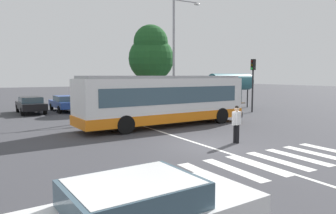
{
  "coord_description": "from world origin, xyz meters",
  "views": [
    {
      "loc": [
        -8.52,
        -10.82,
        3.06
      ],
      "look_at": [
        0.33,
        4.48,
        1.3
      ],
      "focal_mm": 33.67,
      "sensor_mm": 36.0,
      "label": 1
    }
  ],
  "objects_px": {
    "pedestrian_crossing_street": "(237,122)",
    "twin_arm_street_lamp": "(174,42)",
    "parked_car_blue": "(65,102)",
    "bus_stop_shelter": "(231,83)",
    "background_tree_right": "(151,54)",
    "parked_car_teal": "(95,101)",
    "city_transit_bus": "(164,100)",
    "parked_car_black": "(31,104)",
    "parked_car_silver": "(149,99)",
    "foreground_sedan": "(137,214)",
    "parked_car_red": "(126,100)",
    "traffic_light_far_corner": "(253,77)"
  },
  "relations": [
    {
      "from": "foreground_sedan",
      "to": "parked_car_black",
      "type": "height_order",
      "value": "same"
    },
    {
      "from": "parked_car_teal",
      "to": "parked_car_blue",
      "type": "bearing_deg",
      "value": 179.96
    },
    {
      "from": "city_transit_bus",
      "to": "parked_car_red",
      "type": "distance_m",
      "value": 11.17
    },
    {
      "from": "foreground_sedan",
      "to": "parked_car_blue",
      "type": "height_order",
      "value": "same"
    },
    {
      "from": "city_transit_bus",
      "to": "parked_car_black",
      "type": "xyz_separation_m",
      "value": [
        -6.27,
        11.09,
        -0.82
      ]
    },
    {
      "from": "traffic_light_far_corner",
      "to": "bus_stop_shelter",
      "type": "height_order",
      "value": "traffic_light_far_corner"
    },
    {
      "from": "pedestrian_crossing_street",
      "to": "twin_arm_street_lamp",
      "type": "bearing_deg",
      "value": 70.84
    },
    {
      "from": "traffic_light_far_corner",
      "to": "background_tree_right",
      "type": "height_order",
      "value": "background_tree_right"
    },
    {
      "from": "foreground_sedan",
      "to": "parked_car_silver",
      "type": "bearing_deg",
      "value": 62.89
    },
    {
      "from": "city_transit_bus",
      "to": "bus_stop_shelter",
      "type": "relative_size",
      "value": 2.47
    },
    {
      "from": "twin_arm_street_lamp",
      "to": "background_tree_right",
      "type": "distance_m",
      "value": 4.14
    },
    {
      "from": "foreground_sedan",
      "to": "twin_arm_street_lamp",
      "type": "bearing_deg",
      "value": 57.38
    },
    {
      "from": "parked_car_red",
      "to": "parked_car_silver",
      "type": "xyz_separation_m",
      "value": [
        2.58,
        0.17,
        0.0
      ]
    },
    {
      "from": "parked_car_black",
      "to": "parked_car_silver",
      "type": "xyz_separation_m",
      "value": [
        10.83,
        0.04,
        0.0
      ]
    },
    {
      "from": "parked_car_black",
      "to": "twin_arm_street_lamp",
      "type": "height_order",
      "value": "twin_arm_street_lamp"
    },
    {
      "from": "parked_car_silver",
      "to": "background_tree_right",
      "type": "distance_m",
      "value": 4.43
    },
    {
      "from": "pedestrian_crossing_street",
      "to": "foreground_sedan",
      "type": "xyz_separation_m",
      "value": [
        -7.7,
        -6.05,
        -0.2
      ]
    },
    {
      "from": "city_transit_bus",
      "to": "parked_car_silver",
      "type": "distance_m",
      "value": 12.06
    },
    {
      "from": "parked_car_teal",
      "to": "bus_stop_shelter",
      "type": "relative_size",
      "value": 1.03
    },
    {
      "from": "pedestrian_crossing_street",
      "to": "foreground_sedan",
      "type": "relative_size",
      "value": 0.37
    },
    {
      "from": "parked_car_teal",
      "to": "traffic_light_far_corner",
      "type": "height_order",
      "value": "traffic_light_far_corner"
    },
    {
      "from": "bus_stop_shelter",
      "to": "parked_car_red",
      "type": "bearing_deg",
      "value": 149.34
    },
    {
      "from": "parked_car_red",
      "to": "twin_arm_street_lamp",
      "type": "height_order",
      "value": "twin_arm_street_lamp"
    },
    {
      "from": "city_transit_bus",
      "to": "traffic_light_far_corner",
      "type": "height_order",
      "value": "traffic_light_far_corner"
    },
    {
      "from": "parked_car_black",
      "to": "parked_car_teal",
      "type": "relative_size",
      "value": 1.0
    },
    {
      "from": "bus_stop_shelter",
      "to": "background_tree_right",
      "type": "bearing_deg",
      "value": 137.35
    },
    {
      "from": "parked_car_blue",
      "to": "background_tree_right",
      "type": "xyz_separation_m",
      "value": [
        8.3,
        0.0,
        4.42
      ]
    },
    {
      "from": "parked_car_silver",
      "to": "traffic_light_far_corner",
      "type": "xyz_separation_m",
      "value": [
        5.45,
        -8.45,
        2.22
      ]
    },
    {
      "from": "twin_arm_street_lamp",
      "to": "parked_car_black",
      "type": "bearing_deg",
      "value": 160.4
    },
    {
      "from": "background_tree_right",
      "to": "parked_car_silver",
      "type": "bearing_deg",
      "value": -174.2
    },
    {
      "from": "parked_car_teal",
      "to": "parked_car_silver",
      "type": "height_order",
      "value": "same"
    },
    {
      "from": "parked_car_blue",
      "to": "parked_car_red",
      "type": "xyz_separation_m",
      "value": [
        5.5,
        -0.19,
        0.0
      ]
    },
    {
      "from": "background_tree_right",
      "to": "city_transit_bus",
      "type": "bearing_deg",
      "value": -113.23
    },
    {
      "from": "city_transit_bus",
      "to": "foreground_sedan",
      "type": "height_order",
      "value": "city_transit_bus"
    },
    {
      "from": "foreground_sedan",
      "to": "background_tree_right",
      "type": "distance_m",
      "value": 26.5
    },
    {
      "from": "parked_car_black",
      "to": "parked_car_teal",
      "type": "height_order",
      "value": "same"
    },
    {
      "from": "pedestrian_crossing_street",
      "to": "bus_stop_shelter",
      "type": "xyz_separation_m",
      "value": [
        10.04,
        11.9,
        1.45
      ]
    },
    {
      "from": "parked_car_blue",
      "to": "background_tree_right",
      "type": "bearing_deg",
      "value": 0.02
    },
    {
      "from": "parked_car_blue",
      "to": "traffic_light_far_corner",
      "type": "relative_size",
      "value": 1.03
    },
    {
      "from": "pedestrian_crossing_street",
      "to": "parked_car_teal",
      "type": "height_order",
      "value": "pedestrian_crossing_street"
    },
    {
      "from": "parked_car_red",
      "to": "background_tree_right",
      "type": "relative_size",
      "value": 0.57
    },
    {
      "from": "foreground_sedan",
      "to": "traffic_light_far_corner",
      "type": "xyz_separation_m",
      "value": [
        17.3,
        14.7,
        2.22
      ]
    },
    {
      "from": "bus_stop_shelter",
      "to": "background_tree_right",
      "type": "distance_m",
      "value": 8.18
    },
    {
      "from": "background_tree_right",
      "to": "parked_car_teal",
      "type": "bearing_deg",
      "value": -179.95
    },
    {
      "from": "parked_car_blue",
      "to": "bus_stop_shelter",
      "type": "height_order",
      "value": "bus_stop_shelter"
    },
    {
      "from": "city_transit_bus",
      "to": "parked_car_blue",
      "type": "relative_size",
      "value": 2.4
    },
    {
      "from": "parked_car_black",
      "to": "traffic_light_far_corner",
      "type": "distance_m",
      "value": 18.46
    },
    {
      "from": "parked_car_red",
      "to": "background_tree_right",
      "type": "xyz_separation_m",
      "value": [
        2.8,
        0.2,
        4.42
      ]
    },
    {
      "from": "traffic_light_far_corner",
      "to": "background_tree_right",
      "type": "xyz_separation_m",
      "value": [
        -5.22,
        8.47,
        2.2
      ]
    },
    {
      "from": "parked_car_teal",
      "to": "parked_car_black",
      "type": "bearing_deg",
      "value": -179.37
    }
  ]
}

